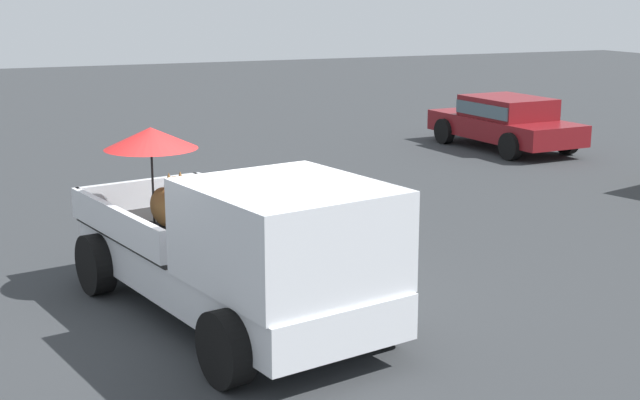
{
  "coord_description": "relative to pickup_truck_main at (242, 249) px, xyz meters",
  "views": [
    {
      "loc": [
        10.0,
        -3.07,
        3.87
      ],
      "look_at": [
        -1.0,
        1.68,
        1.1
      ],
      "focal_mm": 50.33,
      "sensor_mm": 36.0,
      "label": 1
    }
  ],
  "objects": [
    {
      "name": "pickup_truck_main",
      "position": [
        0.0,
        0.0,
        0.0
      ],
      "size": [
        5.32,
        3.05,
        2.18
      ],
      "rotation": [
        0.0,
        0.0,
        0.2
      ],
      "color": "black",
      "rests_on": "ground"
    },
    {
      "name": "ground_plane",
      "position": [
        -0.41,
        -0.07,
        -0.97
      ],
      "size": [
        80.0,
        80.0,
        0.0
      ],
      "primitive_type": "plane",
      "color": "#2D3033"
    },
    {
      "name": "parked_sedan_far",
      "position": [
        -9.21,
        10.08,
        -0.22
      ],
      "size": [
        4.41,
        2.2,
        1.33
      ],
      "rotation": [
        0.0,
        0.0,
        3.21
      ],
      "color": "black",
      "rests_on": "ground"
    }
  ]
}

